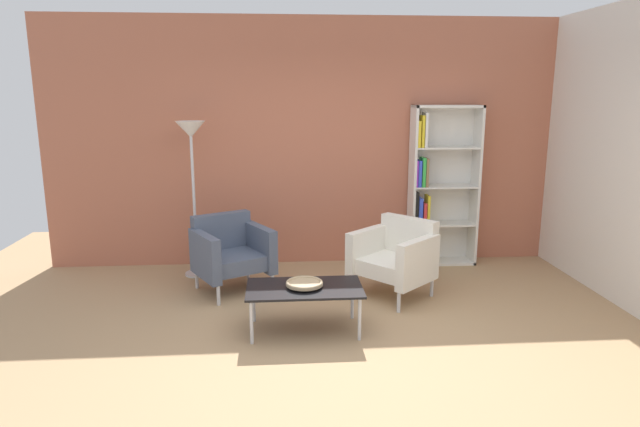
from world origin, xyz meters
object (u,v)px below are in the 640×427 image
(bookshelf_tall, at_px, (436,189))
(armchair_spare_guest, at_px, (396,256))
(coffee_table_low, at_px, (304,291))
(armchair_corner_red, at_px, (231,251))
(floor_lamp_torchiere, at_px, (191,148))
(decorative_bowl, at_px, (304,283))

(bookshelf_tall, bearing_deg, armchair_spare_guest, -123.61)
(coffee_table_low, bearing_deg, armchair_corner_red, 123.29)
(armchair_corner_red, distance_m, armchair_spare_guest, 1.72)
(armchair_spare_guest, bearing_deg, armchair_corner_red, -142.40)
(armchair_corner_red, bearing_deg, coffee_table_low, -85.51)
(armchair_corner_red, relative_size, floor_lamp_torchiere, 0.53)
(armchair_corner_red, xyz_separation_m, armchair_spare_guest, (1.69, -0.30, 0.00))
(armchair_corner_red, height_order, armchair_spare_guest, same)
(decorative_bowl, relative_size, armchair_corner_red, 0.34)
(armchair_corner_red, height_order, floor_lamp_torchiere, floor_lamp_torchiere)
(coffee_table_low, height_order, armchair_spare_guest, armchair_spare_guest)
(armchair_corner_red, bearing_deg, bookshelf_tall, -11.32)
(decorative_bowl, xyz_separation_m, floor_lamp_torchiere, (-1.15, 1.61, 1.01))
(coffee_table_low, relative_size, floor_lamp_torchiere, 0.57)
(floor_lamp_torchiere, bearing_deg, armchair_corner_red, -49.82)
(coffee_table_low, distance_m, armchair_corner_red, 1.32)
(coffee_table_low, height_order, floor_lamp_torchiere, floor_lamp_torchiere)
(decorative_bowl, distance_m, armchair_spare_guest, 1.26)
(bookshelf_tall, bearing_deg, decorative_bowl, -132.05)
(armchair_spare_guest, height_order, floor_lamp_torchiere, floor_lamp_torchiere)
(bookshelf_tall, xyz_separation_m, decorative_bowl, (-1.67, -1.85, -0.48))
(coffee_table_low, bearing_deg, armchair_spare_guest, 39.44)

